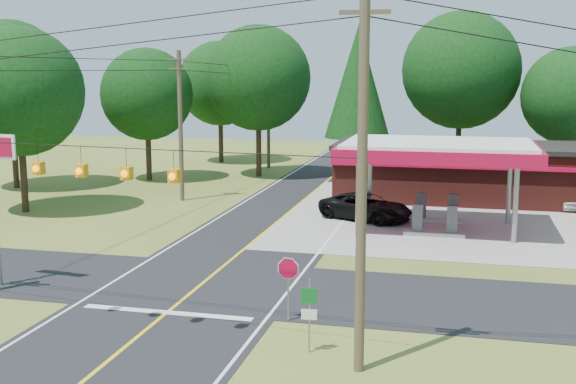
% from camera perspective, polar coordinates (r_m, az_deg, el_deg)
% --- Properties ---
extents(ground, '(120.00, 120.00, 0.00)m').
position_cam_1_polar(ground, '(30.16, -6.87, -7.29)').
color(ground, '#4C6022').
rests_on(ground, ground).
extents(main_highway, '(8.00, 120.00, 0.02)m').
position_cam_1_polar(main_highway, '(30.16, -6.87, -7.27)').
color(main_highway, black).
rests_on(main_highway, ground).
extents(cross_road, '(70.00, 7.00, 0.02)m').
position_cam_1_polar(cross_road, '(30.16, -6.87, -7.26)').
color(cross_road, black).
rests_on(cross_road, ground).
extents(lane_center_yellow, '(0.15, 110.00, 0.00)m').
position_cam_1_polar(lane_center_yellow, '(30.16, -6.87, -7.24)').
color(lane_center_yellow, yellow).
rests_on(lane_center_yellow, main_highway).
extents(gas_canopy, '(10.60, 7.40, 4.88)m').
position_cam_1_polar(gas_canopy, '(40.28, 11.77, 3.06)').
color(gas_canopy, gray).
rests_on(gas_canopy, ground).
extents(convenience_store, '(16.40, 7.55, 3.80)m').
position_cam_1_polar(convenience_store, '(50.47, 13.18, 1.63)').
color(convenience_store, '#581F19').
rests_on(convenience_store, ground).
extents(utility_pole_near_right, '(1.80, 0.30, 11.50)m').
position_cam_1_polar(utility_pole_near_right, '(20.38, 5.87, 1.70)').
color(utility_pole_near_right, '#473828').
rests_on(utility_pole_near_right, ground).
extents(utility_pole_far_left, '(1.80, 0.30, 10.00)m').
position_cam_1_polar(utility_pole_far_left, '(48.67, -8.50, 5.38)').
color(utility_pole_far_left, '#473828').
rests_on(utility_pole_far_left, ground).
extents(utility_pole_north, '(0.30, 0.30, 9.50)m').
position_cam_1_polar(utility_pole_north, '(64.34, -1.56, 6.10)').
color(utility_pole_north, '#473828').
rests_on(utility_pole_north, ground).
extents(overhead_beacons, '(17.04, 2.04, 1.03)m').
position_cam_1_polar(overhead_beacons, '(23.93, -14.42, 3.24)').
color(overhead_beacons, black).
rests_on(overhead_beacons, ground).
extents(treeline_backdrop, '(70.27, 51.59, 13.30)m').
position_cam_1_polar(treeline_backdrop, '(51.88, 3.15, 8.26)').
color(treeline_backdrop, '#332316').
rests_on(treeline_backdrop, ground).
extents(suv_car, '(7.37, 7.37, 1.54)m').
position_cam_1_polar(suv_car, '(42.60, 6.18, -1.19)').
color(suv_car, black).
rests_on(suv_car, ground).
extents(sedan_car, '(3.87, 3.87, 1.20)m').
position_cam_1_polar(sedan_car, '(49.18, 21.28, -0.54)').
color(sedan_car, white).
rests_on(sedan_car, ground).
extents(octagonal_stop_sign, '(0.82, 0.13, 2.34)m').
position_cam_1_polar(octagonal_stop_sign, '(25.27, 0.01, -6.48)').
color(octagonal_stop_sign, gray).
rests_on(octagonal_stop_sign, ground).
extents(route_sign_post, '(0.49, 0.10, 2.42)m').
position_cam_1_polar(route_sign_post, '(22.66, 1.69, -9.18)').
color(route_sign_post, gray).
rests_on(route_sign_post, ground).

